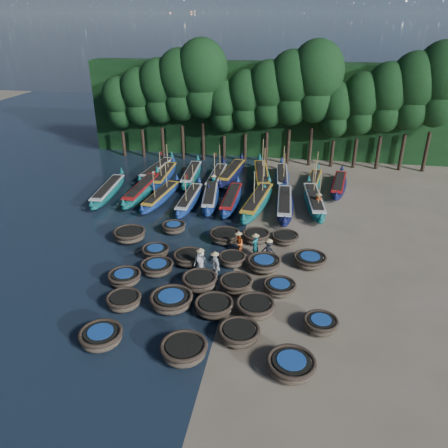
% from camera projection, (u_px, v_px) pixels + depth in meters
% --- Properties ---
extents(ground, '(120.00, 120.00, 0.00)m').
position_uv_depth(ground, '(239.00, 253.00, 29.63)').
color(ground, '#80705D').
rests_on(ground, ground).
extents(foliage_wall, '(40.00, 3.00, 10.00)m').
position_uv_depth(foliage_wall, '(269.00, 110.00, 48.28)').
color(foliage_wall, black).
rests_on(foliage_wall, ground).
extents(coracle_1, '(2.50, 2.50, 0.79)m').
position_uv_depth(coracle_1, '(101.00, 337.00, 21.25)').
color(coracle_1, brown).
rests_on(coracle_1, ground).
extents(coracle_2, '(2.76, 2.76, 0.85)m').
position_uv_depth(coracle_2, '(184.00, 350.00, 20.37)').
color(coracle_2, brown).
rests_on(coracle_2, ground).
extents(coracle_3, '(2.13, 2.13, 0.75)m').
position_uv_depth(coracle_3, '(239.00, 333.00, 21.51)').
color(coracle_3, brown).
rests_on(coracle_3, ground).
extents(coracle_4, '(2.62, 2.62, 0.78)m').
position_uv_depth(coracle_4, '(291.00, 365.00, 19.52)').
color(coracle_4, brown).
rests_on(coracle_4, ground).
extents(coracle_5, '(2.20, 2.20, 0.75)m').
position_uv_depth(coracle_5, '(124.00, 301.00, 23.94)').
color(coracle_5, brown).
rests_on(coracle_5, ground).
extents(coracle_6, '(2.87, 2.87, 0.81)m').
position_uv_depth(coracle_6, '(171.00, 300.00, 23.91)').
color(coracle_6, brown).
rests_on(coracle_6, ground).
extents(coracle_7, '(2.61, 2.61, 0.74)m').
position_uv_depth(coracle_7, '(214.00, 306.00, 23.50)').
color(coracle_7, brown).
rests_on(coracle_7, ground).
extents(coracle_8, '(2.18, 2.18, 0.84)m').
position_uv_depth(coracle_8, '(255.00, 307.00, 23.33)').
color(coracle_8, brown).
rests_on(coracle_8, ground).
extents(coracle_9, '(1.89, 1.89, 0.72)m').
position_uv_depth(coracle_9, '(321.00, 324.00, 22.18)').
color(coracle_9, brown).
rests_on(coracle_9, ground).
extents(coracle_10, '(2.18, 2.18, 0.74)m').
position_uv_depth(coracle_10, '(125.00, 278.00, 26.05)').
color(coracle_10, brown).
rests_on(coracle_10, ground).
extents(coracle_11, '(2.33, 2.33, 0.69)m').
position_uv_depth(coracle_11, '(157.00, 267.00, 27.16)').
color(coracle_11, brown).
rests_on(coracle_11, ground).
extents(coracle_12, '(2.36, 2.36, 0.84)m').
position_uv_depth(coracle_12, '(200.00, 281.00, 25.57)').
color(coracle_12, brown).
rests_on(coracle_12, ground).
extents(coracle_13, '(1.99, 1.99, 0.74)m').
position_uv_depth(coracle_13, '(236.00, 284.00, 25.45)').
color(coracle_13, brown).
rests_on(coracle_13, ground).
extents(coracle_14, '(2.25, 2.25, 0.65)m').
position_uv_depth(coracle_14, '(280.00, 287.00, 25.23)').
color(coracle_14, brown).
rests_on(coracle_14, ground).
extents(coracle_15, '(2.24, 2.24, 0.66)m').
position_uv_depth(coracle_15, '(156.00, 251.00, 29.01)').
color(coracle_15, brown).
rests_on(coracle_15, ground).
extents(coracle_16, '(2.35, 2.35, 0.78)m').
position_uv_depth(coracle_16, '(189.00, 258.00, 28.12)').
color(coracle_16, brown).
rests_on(coracle_16, ground).
extents(coracle_17, '(2.09, 2.09, 0.72)m').
position_uv_depth(coracle_17, '(232.00, 259.00, 28.00)').
color(coracle_17, brown).
rests_on(coracle_17, ground).
extents(coracle_18, '(2.44, 2.44, 0.76)m').
position_uv_depth(coracle_18, '(264.00, 264.00, 27.48)').
color(coracle_18, brown).
rests_on(coracle_18, ground).
extents(coracle_19, '(2.50, 2.50, 0.70)m').
position_uv_depth(coracle_19, '(310.00, 260.00, 27.95)').
color(coracle_19, brown).
rests_on(coracle_19, ground).
extents(coracle_20, '(2.33, 2.33, 0.83)m').
position_uv_depth(coracle_20, '(130.00, 235.00, 30.96)').
color(coracle_20, brown).
rests_on(coracle_20, ground).
extents(coracle_21, '(2.13, 2.13, 0.71)m').
position_uv_depth(coracle_21, '(174.00, 227.00, 32.17)').
color(coracle_21, brown).
rests_on(coracle_21, ground).
extents(coracle_22, '(2.45, 2.45, 0.77)m').
position_uv_depth(coracle_22, '(225.00, 236.00, 30.86)').
color(coracle_22, brown).
rests_on(coracle_22, ground).
extents(coracle_23, '(2.14, 2.14, 0.80)m').
position_uv_depth(coracle_23, '(256.00, 236.00, 30.78)').
color(coracle_23, brown).
rests_on(coracle_23, ground).
extents(coracle_24, '(2.20, 2.20, 0.67)m').
position_uv_depth(coracle_24, '(285.00, 238.00, 30.76)').
color(coracle_24, brown).
rests_on(coracle_24, ground).
extents(long_boat_0, '(2.06, 8.29, 1.46)m').
position_uv_depth(long_boat_0, '(108.00, 191.00, 38.39)').
color(long_boat_0, '#105D58').
rests_on(long_boat_0, ground).
extents(long_boat_1, '(1.73, 8.62, 1.52)m').
position_uv_depth(long_boat_1, '(142.00, 190.00, 38.54)').
color(long_boat_1, '#105D58').
rests_on(long_boat_1, ground).
extents(long_boat_2, '(2.19, 7.58, 3.24)m').
position_uv_depth(long_boat_2, '(161.00, 196.00, 37.35)').
color(long_boat_2, navy).
rests_on(long_boat_2, ground).
extents(long_boat_3, '(1.36, 7.67, 3.26)m').
position_uv_depth(long_boat_3, '(189.00, 200.00, 36.69)').
color(long_boat_3, navy).
rests_on(long_boat_3, ground).
extents(long_boat_4, '(2.41, 7.93, 1.41)m').
position_uv_depth(long_boat_4, '(210.00, 197.00, 37.24)').
color(long_boat_4, navy).
rests_on(long_boat_4, ground).
extents(long_boat_5, '(1.40, 7.77, 1.37)m').
position_uv_depth(long_boat_5, '(231.00, 199.00, 36.74)').
color(long_boat_5, navy).
rests_on(long_boat_5, ground).
extents(long_boat_6, '(2.79, 8.89, 3.81)m').
position_uv_depth(long_boat_6, '(257.00, 202.00, 36.04)').
color(long_boat_6, '#105D58').
rests_on(long_boat_6, ground).
extents(long_boat_7, '(1.80, 8.49, 1.49)m').
position_uv_depth(long_boat_7, '(284.00, 204.00, 35.71)').
color(long_boat_7, '#0E0F35').
rests_on(long_boat_7, ground).
extents(long_boat_8, '(2.41, 8.43, 3.60)m').
position_uv_depth(long_boat_8, '(314.00, 201.00, 36.20)').
color(long_boat_8, '#105D58').
rests_on(long_boat_8, ground).
extents(long_boat_9, '(2.32, 7.95, 1.41)m').
position_uv_depth(long_boat_9, '(157.00, 170.00, 43.55)').
color(long_boat_9, '#105D58').
rests_on(long_boat_9, ground).
extents(long_boat_10, '(1.65, 7.87, 3.34)m').
position_uv_depth(long_boat_10, '(164.00, 176.00, 42.07)').
color(long_boat_10, navy).
rests_on(long_boat_10, ground).
extents(long_boat_11, '(1.89, 8.08, 1.42)m').
position_uv_depth(long_boat_11, '(191.00, 175.00, 42.29)').
color(long_boat_11, '#105D58').
rests_on(long_boat_11, ground).
extents(long_boat_12, '(1.41, 8.06, 3.42)m').
position_uv_depth(long_boat_12, '(217.00, 178.00, 41.55)').
color(long_boat_12, '#0E0F35').
rests_on(long_boat_12, ground).
extents(long_boat_13, '(2.38, 8.31, 1.47)m').
position_uv_depth(long_boat_13, '(232.00, 173.00, 42.70)').
color(long_boat_13, '#0E0F35').
rests_on(long_boat_13, ground).
extents(long_boat_14, '(2.85, 9.03, 3.87)m').
position_uv_depth(long_boat_14, '(262.00, 176.00, 41.73)').
color(long_boat_14, '#105D58').
rests_on(long_boat_14, ground).
extents(long_boat_15, '(1.85, 7.65, 3.25)m').
position_uv_depth(long_boat_15, '(282.00, 177.00, 41.87)').
color(long_boat_15, navy).
rests_on(long_boat_15, ground).
extents(long_boat_16, '(2.26, 7.49, 3.21)m').
position_uv_depth(long_boat_16, '(313.00, 183.00, 40.36)').
color(long_boat_16, '#105D58').
rests_on(long_boat_16, ground).
extents(long_boat_17, '(2.30, 7.54, 1.34)m').
position_uv_depth(long_boat_17, '(339.00, 185.00, 39.85)').
color(long_boat_17, '#0E0F35').
rests_on(long_boat_17, ground).
extents(fisherman_0, '(0.85, 0.56, 1.94)m').
position_uv_depth(fisherman_0, '(201.00, 261.00, 26.80)').
color(fisherman_0, silver).
rests_on(fisherman_0, ground).
extents(fisherman_1, '(0.66, 0.71, 1.82)m').
position_uv_depth(fisherman_1, '(255.00, 244.00, 28.77)').
color(fisherman_1, '#196A6B').
rests_on(fisherman_1, ground).
extents(fisherman_2, '(0.65, 0.81, 1.79)m').
position_uv_depth(fisherman_2, '(238.00, 243.00, 29.12)').
color(fisherman_2, '#CF511B').
rests_on(fisherman_2, ground).
extents(fisherman_3, '(1.08, 0.77, 1.72)m').
position_uv_depth(fisherman_3, '(269.00, 250.00, 28.33)').
color(fisherman_3, black).
rests_on(fisherman_3, ground).
extents(fisherman_4, '(1.03, 1.09, 2.01)m').
position_uv_depth(fisherman_4, '(215.00, 265.00, 26.28)').
color(fisherman_4, silver).
rests_on(fisherman_4, ground).
extents(fisherman_5, '(0.83, 1.49, 1.73)m').
position_uv_depth(fisherman_5, '(214.00, 183.00, 39.41)').
color(fisherman_5, '#196A6B').
rests_on(fisherman_5, ground).
extents(fisherman_6, '(0.86, 0.67, 1.77)m').
position_uv_depth(fisherman_6, '(318.00, 202.00, 35.36)').
color(fisherman_6, '#CF511B').
rests_on(fisherman_6, ground).
extents(tree_0, '(3.68, 3.68, 8.68)m').
position_uv_depth(tree_0, '(119.00, 102.00, 47.22)').
color(tree_0, black).
rests_on(tree_0, ground).
extents(tree_1, '(4.09, 4.09, 9.65)m').
position_uv_depth(tree_1, '(139.00, 96.00, 46.58)').
color(tree_1, black).
rests_on(tree_1, ground).
extents(tree_2, '(4.51, 4.51, 10.63)m').
position_uv_depth(tree_2, '(159.00, 90.00, 45.93)').
color(tree_2, black).
rests_on(tree_2, ground).
extents(tree_3, '(4.92, 4.92, 11.60)m').
position_uv_depth(tree_3, '(180.00, 84.00, 45.28)').
color(tree_3, black).
rests_on(tree_3, ground).
extents(tree_4, '(5.34, 5.34, 12.58)m').
position_uv_depth(tree_4, '(202.00, 78.00, 44.63)').
color(tree_4, black).
rests_on(tree_4, ground).
extents(tree_5, '(3.68, 3.68, 8.68)m').
position_uv_depth(tree_5, '(224.00, 106.00, 45.45)').
color(tree_5, black).
rests_on(tree_5, ground).
extents(tree_6, '(4.09, 4.09, 9.65)m').
position_uv_depth(tree_6, '(246.00, 100.00, 44.80)').
color(tree_6, black).
rests_on(tree_6, ground).
extents(tree_7, '(4.51, 4.51, 10.63)m').
position_uv_depth(tree_7, '(269.00, 94.00, 44.15)').
color(tree_7, black).
rests_on(tree_7, ground).
extents(tree_8, '(4.92, 4.92, 11.60)m').
position_uv_depth(tree_8, '(292.00, 87.00, 43.50)').
color(tree_8, black).
rests_on(tree_8, ground).
extents(tree_9, '(5.34, 5.34, 12.58)m').
position_uv_depth(tree_9, '(316.00, 81.00, 42.85)').
color(tree_9, black).
rests_on(tree_9, ground).
extents(tree_10, '(3.68, 3.68, 8.68)m').
position_uv_depth(tree_10, '(337.00, 109.00, 43.68)').
color(tree_10, black).
rests_on(tree_10, ground).
extents(tree_11, '(4.09, 4.09, 9.65)m').
position_uv_depth(tree_11, '(362.00, 103.00, 43.03)').
color(tree_11, black).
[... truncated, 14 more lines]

